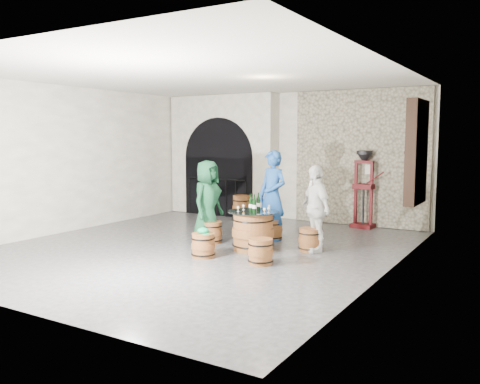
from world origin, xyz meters
The scene contains 31 objects.
ground centered at (0.00, 0.00, 0.00)m, with size 8.00×8.00×0.00m, color #2E2E31.
wall_back centered at (0.00, 4.00, 1.60)m, with size 8.00×8.00×0.00m, color silver.
wall_front centered at (0.00, -4.00, 1.60)m, with size 8.00×8.00×0.00m, color silver.
wall_left centered at (-3.50, 0.00, 1.60)m, with size 8.00×8.00×0.00m, color silver.
wall_right centered at (3.50, 0.00, 1.60)m, with size 8.00×8.00×0.00m, color silver.
ceiling centered at (0.00, 0.00, 3.20)m, with size 8.00×8.00×0.00m, color beige.
stone_facing_panel centered at (1.80, 3.94, 1.60)m, with size 3.20×0.12×3.18m, color tan.
arched_opening centered at (-1.90, 3.74, 1.58)m, with size 3.10×0.60×3.19m.
shuttered_window centered at (3.38, 2.40, 1.80)m, with size 0.23×1.10×2.00m.
barrel_table centered at (0.96, 0.33, 0.36)m, with size 0.95×0.95×0.73m.
barrel_stool_left centered at (-0.07, 0.50, 0.21)m, with size 0.43×0.43×0.43m.
barrel_stool_far centered at (0.82, 1.37, 0.21)m, with size 0.43×0.43×0.43m.
barrel_stool_right centered at (1.89, 0.80, 0.21)m, with size 0.43×0.43×0.43m.
barrel_stool_near_right centered at (1.58, -0.51, 0.21)m, with size 0.43×0.43×0.43m.
barrel_stool_near_left centered at (0.49, -0.60, 0.21)m, with size 0.43×0.43×0.43m.
green_cap centered at (0.49, -0.60, 0.47)m, with size 0.24×0.20×0.11m.
person_green centered at (-0.19, 0.51, 0.82)m, with size 0.80×0.52×1.63m, color #113C23.
person_blue centered at (0.82, 1.37, 0.91)m, with size 0.67×0.44×1.83m, color navy.
person_white centered at (1.97, 0.84, 0.79)m, with size 0.93×0.39×1.59m, color silver.
wine_bottle_left centered at (0.92, 0.31, 0.86)m, with size 0.08×0.08×0.32m.
wine_bottle_center centered at (1.03, 0.24, 0.86)m, with size 0.08×0.08×0.32m.
wine_bottle_right centered at (0.97, 0.52, 0.86)m, with size 0.08×0.08×0.32m.
tasting_glass_a centered at (0.74, 0.16, 0.78)m, with size 0.05×0.05×0.10m, color #C67F26, non-canonical shape.
tasting_glass_b centered at (1.28, 0.33, 0.78)m, with size 0.05×0.05×0.10m, color #C67F26, non-canonical shape.
tasting_glass_c centered at (0.82, 0.60, 0.78)m, with size 0.05×0.05×0.10m, color #C67F26, non-canonical shape.
tasting_glass_d centered at (1.15, 0.60, 0.78)m, with size 0.05×0.05×0.10m, color #C67F26, non-canonical shape.
tasting_glass_e centered at (1.26, 0.21, 0.78)m, with size 0.05×0.05×0.10m, color #C67F26, non-canonical shape.
tasting_glass_f centered at (0.72, 0.38, 0.78)m, with size 0.05×0.05×0.10m, color #C67F26, non-canonical shape.
side_barrel centered at (-0.95, 3.12, 0.31)m, with size 0.48×0.48×0.63m.
corking_press centered at (1.97, 3.70, 1.04)m, with size 0.74×0.43×1.78m.
control_box centered at (2.05, 3.86, 1.35)m, with size 0.18×0.10×0.22m, color silver.
Camera 1 is at (5.50, -7.71, 2.09)m, focal length 38.00 mm.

